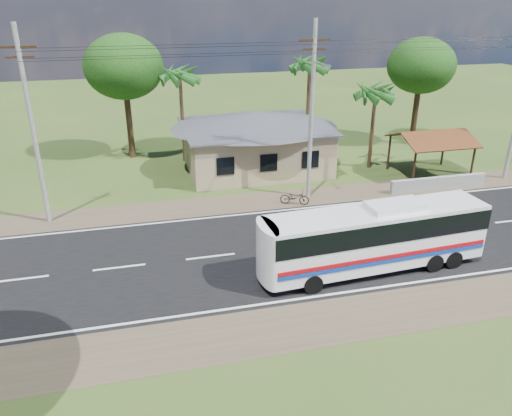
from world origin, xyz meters
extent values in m
plane|color=#2E4C1B|center=(0.00, 0.00, 0.00)|extent=(120.00, 120.00, 0.00)
cube|color=black|center=(0.00, 0.00, 0.01)|extent=(120.00, 10.00, 0.02)
cube|color=brown|center=(0.00, 6.50, 0.01)|extent=(120.00, 3.00, 0.01)
cube|color=brown|center=(0.00, -6.50, 0.01)|extent=(120.00, 3.00, 0.01)
cube|color=silver|center=(0.00, 4.70, 0.03)|extent=(120.00, 0.15, 0.01)
cube|color=silver|center=(0.00, -4.70, 0.03)|extent=(120.00, 0.15, 0.01)
cube|color=silver|center=(0.00, 0.00, 0.03)|extent=(120.00, 0.15, 0.01)
cube|color=tan|center=(1.00, 13.00, 1.60)|extent=(10.00, 8.00, 3.20)
cube|color=#4C4F54|center=(1.00, 13.00, 3.25)|extent=(10.60, 8.60, 0.10)
pyramid|color=#4C4F54|center=(1.00, 13.00, 4.40)|extent=(12.40, 10.00, 1.20)
cube|color=black|center=(-2.00, 8.98, 1.70)|extent=(1.20, 0.08, 1.20)
cube|color=black|center=(1.00, 8.98, 1.70)|extent=(1.20, 0.08, 1.20)
cube|color=black|center=(4.00, 8.98, 1.70)|extent=(1.20, 0.08, 1.20)
cylinder|color=#331F12|center=(10.70, 6.70, 1.30)|extent=(0.16, 0.16, 2.60)
cylinder|color=#331F12|center=(10.70, 10.30, 1.30)|extent=(0.16, 0.16, 2.60)
cylinder|color=#331F12|center=(15.30, 6.70, 1.30)|extent=(0.16, 0.16, 2.60)
cylinder|color=#331F12|center=(15.30, 10.30, 1.30)|extent=(0.16, 0.16, 2.60)
cube|color=brown|center=(13.00, 7.40, 2.90)|extent=(5.20, 2.28, 0.90)
cube|color=brown|center=(13.00, 9.60, 2.90)|extent=(5.20, 2.28, 0.90)
cube|color=#331F12|center=(13.00, 8.50, 3.25)|extent=(5.20, 0.12, 0.12)
cube|color=#9E9E99|center=(12.00, 5.60, 0.45)|extent=(7.00, 0.30, 0.90)
cylinder|color=#9E9E99|center=(-13.00, 6.50, 5.50)|extent=(0.26, 0.26, 11.00)
cube|color=#331F12|center=(-13.00, 6.50, 9.80)|extent=(1.80, 0.12, 0.12)
cube|color=#331F12|center=(-13.00, 6.50, 9.30)|extent=(1.40, 0.10, 0.10)
cylinder|color=#9E9E99|center=(3.00, 6.50, 5.50)|extent=(0.26, 0.26, 11.00)
cube|color=#331F12|center=(3.00, 6.50, 9.80)|extent=(1.80, 0.12, 0.12)
cube|color=#331F12|center=(3.00, 6.50, 9.30)|extent=(1.40, 0.10, 0.10)
cylinder|color=gray|center=(3.00, 5.50, 8.60)|extent=(0.08, 2.00, 0.08)
cube|color=gray|center=(3.00, 4.50, 8.60)|extent=(0.50, 0.18, 0.12)
cylinder|color=black|center=(-5.00, 6.50, 9.60)|extent=(16.00, 0.02, 0.02)
cylinder|color=black|center=(10.50, 6.50, 9.60)|extent=(15.00, 0.02, 0.02)
cylinder|color=#47301E|center=(9.50, 11.00, 3.00)|extent=(0.28, 0.28, 6.00)
cylinder|color=#47301E|center=(6.00, 15.50, 3.75)|extent=(0.28, 0.28, 7.50)
cylinder|color=#47301E|center=(-4.00, 16.00, 3.50)|extent=(0.28, 0.28, 7.00)
cylinder|color=#47301E|center=(-8.00, 18.00, 2.97)|extent=(0.50, 0.50, 5.95)
ellipsoid|color=#133D10|center=(-8.00, 18.00, 7.15)|extent=(6.00, 6.00, 4.92)
cylinder|color=#47301E|center=(16.00, 16.00, 2.80)|extent=(0.50, 0.50, 5.60)
ellipsoid|color=#133D10|center=(16.00, 16.00, 6.72)|extent=(5.60, 5.60, 4.59)
cube|color=white|center=(2.95, -3.08, 1.75)|extent=(10.91, 2.90, 2.70)
cube|color=black|center=(2.95, -3.08, 2.43)|extent=(10.96, 2.95, 0.99)
cube|color=black|center=(-2.44, -3.40, 2.11)|extent=(0.23, 2.07, 1.62)
cube|color=#A30A11|center=(3.02, -4.22, 1.26)|extent=(10.60, 0.68, 0.20)
cube|color=#0D3495|center=(3.02, -4.22, 1.03)|extent=(10.60, 0.68, 0.20)
cube|color=white|center=(3.85, -3.02, 3.24)|extent=(2.78, 1.60, 0.27)
cylinder|color=black|center=(-0.58, -4.33, 0.45)|extent=(0.92, 0.37, 0.90)
cylinder|color=black|center=(-0.71, -2.26, 0.45)|extent=(0.92, 0.37, 0.90)
cylinder|color=black|center=(5.71, -3.95, 0.45)|extent=(0.92, 0.37, 0.90)
cylinder|color=black|center=(5.58, -1.88, 0.45)|extent=(0.92, 0.37, 0.90)
cylinder|color=black|center=(6.78, -3.88, 0.45)|extent=(0.92, 0.37, 0.90)
cylinder|color=black|center=(6.66, -1.81, 0.45)|extent=(0.92, 0.37, 0.90)
imported|color=black|center=(1.75, 5.49, 0.48)|extent=(1.93, 1.26, 0.96)
camera|label=1|loc=(-7.59, -22.14, 12.42)|focal=35.00mm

